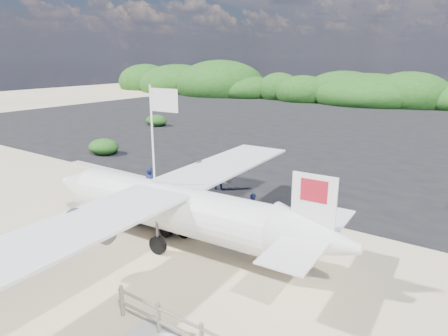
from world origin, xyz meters
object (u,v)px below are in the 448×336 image
at_px(signboard, 268,257).
at_px(crew_a, 151,185).
at_px(aircraft_small, 249,120).
at_px(flagpole, 158,243).
at_px(crew_c, 253,210).
at_px(baggage_cart, 160,226).
at_px(crew_b, 218,173).

xyz_separation_m(signboard, crew_a, (-7.98, 1.67, 0.98)).
distance_m(signboard, aircraft_small, 34.51).
bearing_deg(flagpole, crew_c, 58.03).
distance_m(baggage_cart, flagpole, 1.65).
xyz_separation_m(flagpole, crew_a, (-3.60, 3.25, 0.98)).
bearing_deg(flagpole, crew_b, 105.74).
bearing_deg(crew_b, crew_a, 56.67).
bearing_deg(crew_a, flagpole, 138.37).
xyz_separation_m(baggage_cart, crew_b, (-0.92, 5.82, 0.95)).
height_order(baggage_cart, crew_a, crew_a).
bearing_deg(aircraft_small, crew_b, 86.57).
height_order(flagpole, signboard, flagpole).
height_order(flagpole, crew_b, flagpole).
height_order(baggage_cart, crew_b, crew_b).
xyz_separation_m(crew_a, crew_b, (1.60, 3.83, -0.03)).
relative_size(baggage_cart, crew_b, 1.51).
relative_size(baggage_cart, flagpole, 0.45).
bearing_deg(signboard, crew_a, 149.31).
distance_m(baggage_cart, aircraft_small, 32.18).
relative_size(crew_a, aircraft_small, 0.27).
distance_m(baggage_cart, signboard, 5.46).
xyz_separation_m(flagpole, crew_c, (2.35, 3.77, 0.78)).
distance_m(baggage_cart, crew_c, 4.31).
distance_m(flagpole, signboard, 4.66).
bearing_deg(baggage_cart, flagpole, -45.76).
bearing_deg(baggage_cart, crew_c, 40.13).
height_order(flagpole, crew_a, flagpole).
height_order(signboard, crew_b, crew_b).
distance_m(crew_a, crew_b, 4.15).
xyz_separation_m(crew_a, aircraft_small, (-10.72, 27.34, -0.98)).
height_order(crew_b, crew_c, crew_b).
relative_size(flagpole, aircraft_small, 0.89).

